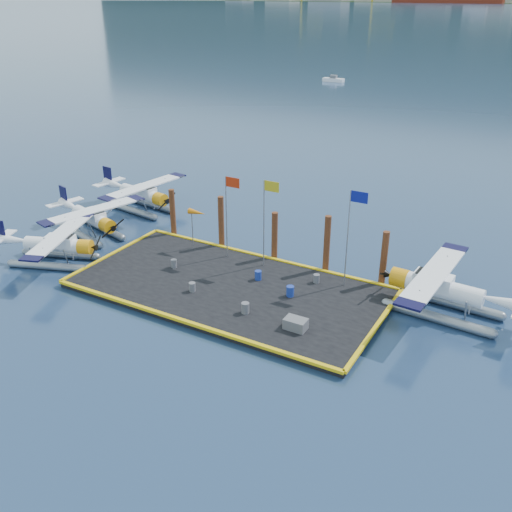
{
  "coord_description": "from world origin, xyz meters",
  "views": [
    {
      "loc": [
        17.71,
        -27.63,
        17.93
      ],
      "look_at": [
        0.91,
        2.0,
        1.94
      ],
      "focal_mm": 40.0,
      "sensor_mm": 36.0,
      "label": 1
    }
  ],
  "objects_px": {
    "windsock": "(197,213)",
    "flagpole_blue": "(351,225)",
    "seaplane_a": "(57,247)",
    "seaplane_d": "(439,290)",
    "piling_1": "(221,223)",
    "seaplane_c": "(142,196)",
    "piling_4": "(384,260)",
    "piling_3": "(327,246)",
    "drum_2": "(290,291)",
    "drum_4": "(316,279)",
    "flagpole_yellow": "(267,211)",
    "seaplane_b": "(93,220)",
    "piling_2": "(275,238)",
    "flagpole_red": "(229,205)",
    "drum_5": "(258,275)",
    "drum_1": "(245,308)",
    "drum_0": "(174,263)",
    "crate": "(296,324)",
    "piling_0": "(173,214)",
    "drum_3": "(192,287)"
  },
  "relations": [
    {
      "from": "windsock",
      "to": "flagpole_blue",
      "type": "bearing_deg",
      "value": -0.0
    },
    {
      "from": "seaplane_a",
      "to": "windsock",
      "type": "height_order",
      "value": "windsock"
    },
    {
      "from": "seaplane_d",
      "to": "piling_1",
      "type": "height_order",
      "value": "piling_1"
    },
    {
      "from": "piling_1",
      "to": "seaplane_c",
      "type": "bearing_deg",
      "value": 161.62
    },
    {
      "from": "seaplane_c",
      "to": "piling_4",
      "type": "bearing_deg",
      "value": 89.45
    },
    {
      "from": "piling_1",
      "to": "piling_3",
      "type": "distance_m",
      "value": 8.5
    },
    {
      "from": "drum_2",
      "to": "drum_4",
      "type": "xyz_separation_m",
      "value": [
        0.69,
        2.48,
        -0.05
      ]
    },
    {
      "from": "flagpole_yellow",
      "to": "windsock",
      "type": "height_order",
      "value": "flagpole_yellow"
    },
    {
      "from": "seaplane_b",
      "to": "piling_2",
      "type": "distance_m",
      "value": 15.06
    },
    {
      "from": "seaplane_b",
      "to": "seaplane_d",
      "type": "distance_m",
      "value": 26.73
    },
    {
      "from": "drum_2",
      "to": "flagpole_red",
      "type": "bearing_deg",
      "value": 154.45
    },
    {
      "from": "piling_2",
      "to": "piling_3",
      "type": "relative_size",
      "value": 0.88
    },
    {
      "from": "drum_5",
      "to": "flagpole_blue",
      "type": "height_order",
      "value": "flagpole_blue"
    },
    {
      "from": "seaplane_a",
      "to": "drum_2",
      "type": "height_order",
      "value": "seaplane_a"
    },
    {
      "from": "piling_4",
      "to": "piling_3",
      "type": "bearing_deg",
      "value": 180.0
    },
    {
      "from": "drum_1",
      "to": "drum_4",
      "type": "relative_size",
      "value": 1.16
    },
    {
      "from": "drum_0",
      "to": "flagpole_blue",
      "type": "distance_m",
      "value": 12.58
    },
    {
      "from": "drum_4",
      "to": "piling_1",
      "type": "bearing_deg",
      "value": 166.14
    },
    {
      "from": "seaplane_d",
      "to": "drum_5",
      "type": "bearing_deg",
      "value": 104.86
    },
    {
      "from": "flagpole_red",
      "to": "drum_2",
      "type": "bearing_deg",
      "value": -25.55
    },
    {
      "from": "flagpole_red",
      "to": "windsock",
      "type": "height_order",
      "value": "flagpole_red"
    },
    {
      "from": "seaplane_b",
      "to": "piling_2",
      "type": "bearing_deg",
      "value": 116.5
    },
    {
      "from": "flagpole_red",
      "to": "seaplane_c",
      "type": "bearing_deg",
      "value": 157.38
    },
    {
      "from": "seaplane_d",
      "to": "crate",
      "type": "height_order",
      "value": "seaplane_d"
    },
    {
      "from": "flagpole_blue",
      "to": "crate",
      "type": "bearing_deg",
      "value": -95.77
    },
    {
      "from": "flagpole_yellow",
      "to": "drum_5",
      "type": "bearing_deg",
      "value": -75.75
    },
    {
      "from": "flagpole_red",
      "to": "flagpole_yellow",
      "type": "height_order",
      "value": "flagpole_yellow"
    },
    {
      "from": "flagpole_yellow",
      "to": "crate",
      "type": "bearing_deg",
      "value": -49.7
    },
    {
      "from": "crate",
      "to": "flagpole_blue",
      "type": "bearing_deg",
      "value": 84.23
    },
    {
      "from": "crate",
      "to": "piling_0",
      "type": "height_order",
      "value": "piling_0"
    },
    {
      "from": "drum_2",
      "to": "piling_2",
      "type": "relative_size",
      "value": 0.18
    },
    {
      "from": "drum_3",
      "to": "flagpole_yellow",
      "type": "relative_size",
      "value": 0.1
    },
    {
      "from": "drum_4",
      "to": "seaplane_d",
      "type": "bearing_deg",
      "value": 5.39
    },
    {
      "from": "seaplane_d",
      "to": "flagpole_red",
      "type": "height_order",
      "value": "flagpole_red"
    },
    {
      "from": "drum_4",
      "to": "piling_3",
      "type": "height_order",
      "value": "piling_3"
    },
    {
      "from": "seaplane_a",
      "to": "drum_5",
      "type": "xyz_separation_m",
      "value": [
        14.03,
        4.25,
        -0.62
      ]
    },
    {
      "from": "seaplane_c",
      "to": "flagpole_blue",
      "type": "relative_size",
      "value": 1.4
    },
    {
      "from": "windsock",
      "to": "piling_4",
      "type": "bearing_deg",
      "value": 6.75
    },
    {
      "from": "seaplane_b",
      "to": "drum_1",
      "type": "relative_size",
      "value": 13.01
    },
    {
      "from": "drum_2",
      "to": "flagpole_yellow",
      "type": "xyz_separation_m",
      "value": [
        -3.38,
        3.05,
        3.77
      ]
    },
    {
      "from": "piling_0",
      "to": "piling_2",
      "type": "xyz_separation_m",
      "value": [
        9.0,
        0.0,
        -0.1
      ]
    },
    {
      "from": "drum_3",
      "to": "flagpole_red",
      "type": "bearing_deg",
      "value": 96.75
    },
    {
      "from": "drum_2",
      "to": "drum_3",
      "type": "distance_m",
      "value": 6.25
    },
    {
      "from": "drum_3",
      "to": "flagpole_yellow",
      "type": "bearing_deg",
      "value": 67.24
    },
    {
      "from": "flagpole_red",
      "to": "drum_4",
      "type": "bearing_deg",
      "value": -4.57
    },
    {
      "from": "drum_0",
      "to": "windsock",
      "type": "height_order",
      "value": "windsock"
    },
    {
      "from": "crate",
      "to": "piling_1",
      "type": "distance_m",
      "value": 12.87
    },
    {
      "from": "crate",
      "to": "flagpole_yellow",
      "type": "bearing_deg",
      "value": 130.3
    },
    {
      "from": "drum_1",
      "to": "drum_3",
      "type": "relative_size",
      "value": 1.13
    },
    {
      "from": "seaplane_b",
      "to": "piling_1",
      "type": "relative_size",
      "value": 2.09
    }
  ]
}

